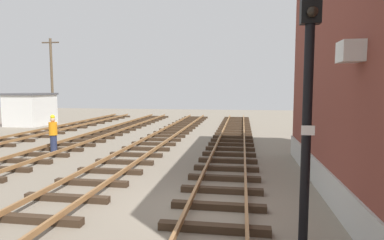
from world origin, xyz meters
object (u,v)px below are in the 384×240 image
utility_pole_far (52,78)px  track_worker_foreground (53,133)px  control_hut (31,109)px  signal_mast (309,75)px  parked_car_white (29,111)px

utility_pole_far → track_worker_foreground: size_ratio=4.33×
control_hut → track_worker_foreground: (8.70, -10.72, -0.46)m
signal_mast → control_hut: signal_mast is taller
control_hut → utility_pole_far: (-0.93, 4.85, 2.85)m
parked_car_white → track_worker_foreground: bearing=-51.6°
parked_car_white → utility_pole_far: size_ratio=0.52×
signal_mast → control_hut: (-19.24, 19.21, -2.04)m
control_hut → track_worker_foreground: size_ratio=2.03×
control_hut → signal_mast: bearing=-45.0°
track_worker_foreground → utility_pole_far: bearing=121.7°
control_hut → track_worker_foreground: control_hut is taller
utility_pole_far → track_worker_foreground: (9.64, -15.58, -3.31)m
signal_mast → control_hut: size_ratio=1.44×
signal_mast → track_worker_foreground: size_ratio=2.92×
signal_mast → utility_pole_far: 31.41m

